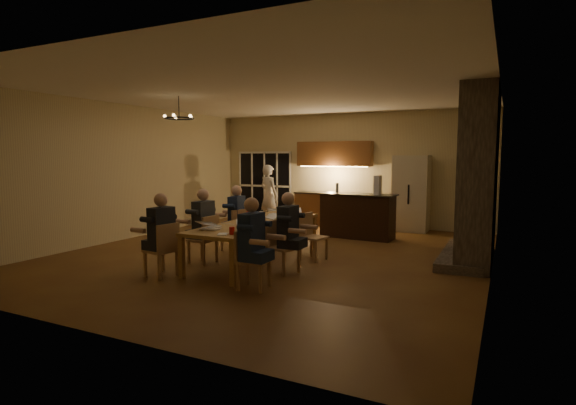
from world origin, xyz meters
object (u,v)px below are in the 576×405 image
at_px(laptop_a, 210,223).
at_px(standing_person, 269,195).
at_px(person_right_near, 252,244).
at_px(laptop_c, 249,215).
at_px(refrigerator, 411,193).
at_px(bar_bottle, 337,188).
at_px(chair_left_far, 234,230).
at_px(plate_near, 260,226).
at_px(dining_table, 257,242).
at_px(person_left_mid, 204,226).
at_px(can_cola, 282,211).
at_px(laptop_e, 276,210).
at_px(plate_far, 296,218).
at_px(chair_right_mid, 284,247).
at_px(bar_blender, 378,185).
at_px(chandelier, 179,118).
at_px(plate_left, 215,227).
at_px(redcup_near, 232,231).
at_px(chair_right_near, 254,260).
at_px(person_right_mid, 288,233).
at_px(can_silver, 238,225).
at_px(mug_back, 261,214).
at_px(laptop_d, 268,217).
at_px(person_left_far, 237,218).
at_px(bar_island, 357,216).
at_px(mug_front, 240,223).
at_px(chair_right_far, 314,237).
at_px(mug_mid, 275,216).
at_px(laptop_b, 246,223).
at_px(redcup_mid, 248,215).
at_px(person_left_near, 162,235).
at_px(laptop_f, 294,211).
at_px(chair_left_near, 161,250).

bearing_deg(laptop_a, standing_person, -75.42).
relative_size(person_right_near, laptop_c, 4.31).
distance_m(refrigerator, bar_bottle, 2.17).
bearing_deg(chair_left_far, person_right_near, 55.13).
height_order(laptop_c, plate_near, laptop_c).
bearing_deg(dining_table, chair_left_far, 146.13).
relative_size(refrigerator, laptop_a, 6.25).
height_order(person_left_mid, can_cola, person_left_mid).
height_order(laptop_e, plate_far, laptop_e).
bearing_deg(chair_right_mid, person_right_near, -161.78).
bearing_deg(bar_blender, chandelier, -126.14).
bearing_deg(plate_left, person_left_mid, 143.86).
height_order(laptop_a, redcup_near, laptop_a).
bearing_deg(chair_right_near, person_right_mid, -9.86).
xyz_separation_m(can_silver, plate_far, (0.38, 1.53, -0.05)).
relative_size(dining_table, mug_back, 32.78).
bearing_deg(redcup_near, chair_right_mid, 58.79).
xyz_separation_m(person_right_mid, laptop_d, (-0.64, 0.47, 0.17)).
bearing_deg(chair_left_far, bar_blender, 154.06).
relative_size(person_left_far, bar_blender, 3.07).
bearing_deg(bar_island, chair_right_mid, -88.87).
distance_m(person_left_far, mug_front, 1.37).
height_order(laptop_a, plate_near, laptop_a).
bearing_deg(chair_right_far, standing_person, 52.94).
xyz_separation_m(standing_person, plate_left, (1.60, -4.91, -0.11)).
bearing_deg(chair_right_mid, mug_mid, 50.97).
xyz_separation_m(laptop_b, redcup_mid, (-0.75, 1.32, -0.05)).
bearing_deg(person_right_mid, chair_left_far, 57.56).
distance_m(person_right_mid, plate_left, 1.31).
bearing_deg(plate_far, can_silver, -104.00).
height_order(person_left_far, can_cola, person_left_far).
bearing_deg(chair_right_mid, bar_island, 15.20).
height_order(dining_table, mug_back, mug_back).
relative_size(chair_right_mid, person_left_near, 0.64).
bearing_deg(dining_table, laptop_f, 72.80).
relative_size(dining_table, plate_left, 13.32).
xyz_separation_m(person_left_near, plate_near, (1.20, 1.14, 0.07)).
height_order(chair_left_near, chair_left_far, same).
bearing_deg(laptop_f, laptop_d, -123.60).
bearing_deg(chair_right_far, laptop_e, 78.86).
bearing_deg(mug_mid, refrigerator, 66.32).
bearing_deg(laptop_f, can_cola, 110.69).
relative_size(chair_right_mid, chandelier, 1.48).
height_order(laptop_c, bar_blender, bar_blender).
height_order(refrigerator, mug_front, refrigerator).
bearing_deg(laptop_e, chandelier, 7.61).
relative_size(bar_island, mug_mid, 18.28).
xyz_separation_m(chair_right_near, laptop_b, (-0.56, 0.70, 0.42)).
distance_m(mug_mid, mug_back, 0.45).
relative_size(dining_table, chair_right_mid, 3.68).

